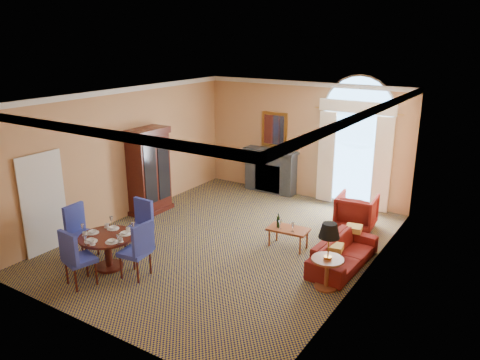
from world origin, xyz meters
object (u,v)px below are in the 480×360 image
Objects in this scene: sofa at (343,253)px; armchair at (356,211)px; armoire at (149,172)px; dining_table at (107,243)px; coffee_table at (288,230)px; side_table at (328,248)px.

sofa is 2.14× the size of armchair.
dining_table is at bearing -62.28° from armoire.
coffee_table is at bearing 47.11° from dining_table.
dining_table is 0.56× the size of sofa.
side_table is at bearing 22.20° from dining_table.
armoire is at bearing 117.72° from dining_table.
side_table reaches higher than sofa.
armchair is at bearing 20.71° from armoire.
dining_table reaches higher than sofa.
armoire is 5.45m from side_table.
side_table is (0.05, -0.96, 0.51)m from sofa.
side_table is at bearing 94.02° from armchair.
armchair is at bearing 53.29° from dining_table.
armchair is 0.73× the size of side_table.
dining_table reaches higher than coffee_table.
armchair is 3.03m from side_table.
side_table is (1.37, -1.13, 0.39)m from coffee_table.
coffee_table is 1.81m from side_table.
armoire is 1.14× the size of sofa.
armoire is 1.78× the size of side_table.
armoire reaches higher than side_table.
dining_table is 0.88× the size of side_table.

